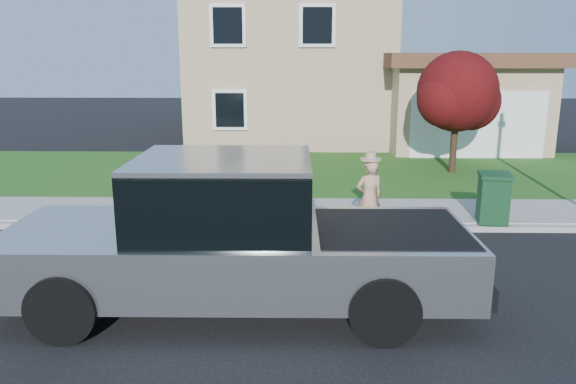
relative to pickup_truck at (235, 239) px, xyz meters
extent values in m
plane|color=black|center=(0.53, 0.80, -1.03)|extent=(80.00, 80.00, 0.00)
cube|color=gray|center=(1.53, 3.70, -0.97)|extent=(40.00, 0.20, 0.12)
cube|color=gray|center=(1.53, 4.80, -0.96)|extent=(40.00, 2.00, 0.15)
cube|color=#144915|center=(1.53, 9.30, -0.98)|extent=(40.00, 7.00, 0.10)
cube|color=tan|center=(0.53, 17.80, 2.17)|extent=(8.00, 9.00, 6.40)
cube|color=tan|center=(7.03, 14.80, 0.57)|extent=(5.50, 6.00, 3.20)
cube|color=white|center=(7.03, 11.78, 0.22)|extent=(4.60, 0.12, 2.30)
cube|color=#4C2D1E|center=(7.03, 14.80, 2.37)|extent=(6.20, 6.80, 0.50)
cube|color=white|center=(-1.67, 13.25, 3.57)|extent=(1.30, 0.10, 1.50)
cube|color=white|center=(1.53, 13.25, 3.57)|extent=(1.30, 0.10, 1.50)
cube|color=black|center=(-1.67, 13.25, 0.57)|extent=(1.30, 0.10, 1.50)
cylinder|color=black|center=(-2.08, -1.07, -0.57)|extent=(0.92, 0.35, 0.92)
cylinder|color=black|center=(-2.10, 1.04, -0.57)|extent=(0.92, 0.35, 0.92)
cylinder|color=black|center=(1.99, -1.04, -0.57)|extent=(0.92, 0.35, 0.92)
cylinder|color=black|center=(1.97, 1.07, -0.57)|extent=(0.92, 0.35, 0.92)
cube|color=#ABAEB2|center=(0.03, 0.00, -0.24)|extent=(6.56, 2.35, 0.83)
cube|color=black|center=(-0.14, 0.00, 0.63)|extent=(2.43, 2.15, 0.97)
cube|color=#ABAEB2|center=(-0.14, 0.00, 1.14)|extent=(2.43, 2.15, 0.09)
cube|color=black|center=(2.21, 0.02, 0.15)|extent=(2.08, 1.97, 0.07)
cube|color=black|center=(-3.27, -0.03, -0.40)|extent=(0.16, 2.18, 0.46)
cube|color=black|center=(3.33, 0.03, -0.46)|extent=(0.16, 2.18, 0.29)
cube|color=black|center=(-1.07, 1.23, 0.52)|extent=(0.14, 0.25, 0.21)
imported|color=tan|center=(2.33, 3.40, -0.25)|extent=(0.66, 0.53, 1.56)
cylinder|color=tan|center=(2.33, 3.40, 0.55)|extent=(0.42, 0.42, 0.04)
cylinder|color=tan|center=(2.33, 3.40, 0.61)|extent=(0.21, 0.21, 0.15)
cylinder|color=black|center=(5.58, 9.33, -0.11)|extent=(0.21, 0.21, 1.65)
sphere|color=#490F10|center=(5.58, 9.33, 1.49)|extent=(2.37, 2.37, 2.37)
sphere|color=#490F10|center=(6.10, 9.64, 1.18)|extent=(1.75, 1.75, 1.75)
sphere|color=#490F10|center=(5.17, 9.02, 1.29)|extent=(1.65, 1.65, 1.65)
cube|color=#0E351A|center=(4.99, 3.90, -0.40)|extent=(0.68, 0.76, 0.96)
cube|color=#0E351A|center=(4.99, 3.90, 0.12)|extent=(0.75, 0.83, 0.08)
camera|label=1|loc=(0.91, -7.59, 2.55)|focal=35.00mm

